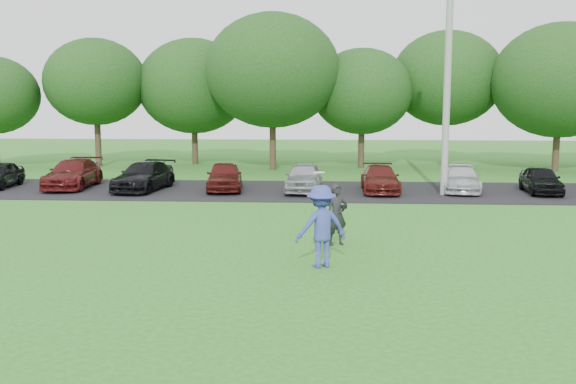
% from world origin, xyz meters
% --- Properties ---
extents(ground, '(100.00, 100.00, 0.00)m').
position_xyz_m(ground, '(0.00, 0.00, 0.00)').
color(ground, '#266E1F').
rests_on(ground, ground).
extents(parking_lot, '(32.00, 6.50, 0.03)m').
position_xyz_m(parking_lot, '(0.00, 13.00, 0.01)').
color(parking_lot, black).
rests_on(parking_lot, ground).
extents(utility_pole, '(0.28, 0.28, 10.60)m').
position_xyz_m(utility_pole, '(5.82, 12.10, 5.30)').
color(utility_pole, gray).
rests_on(utility_pole, ground).
extents(frisbee_player, '(1.41, 1.14, 2.23)m').
position_xyz_m(frisbee_player, '(0.96, 0.37, 0.96)').
color(frisbee_player, '#37439B').
rests_on(frisbee_player, ground).
extents(camera_bystander, '(0.71, 0.62, 1.64)m').
position_xyz_m(camera_bystander, '(1.35, 2.69, 0.82)').
color(camera_bystander, black).
rests_on(camera_bystander, ground).
extents(parked_cars, '(28.41, 4.87, 1.23)m').
position_xyz_m(parked_cars, '(-0.46, 12.87, 0.61)').
color(parked_cars, black).
rests_on(parked_cars, parking_lot).
extents(tree_row, '(42.39, 9.85, 8.64)m').
position_xyz_m(tree_row, '(1.51, 22.76, 4.91)').
color(tree_row, '#38281C').
rests_on(tree_row, ground).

